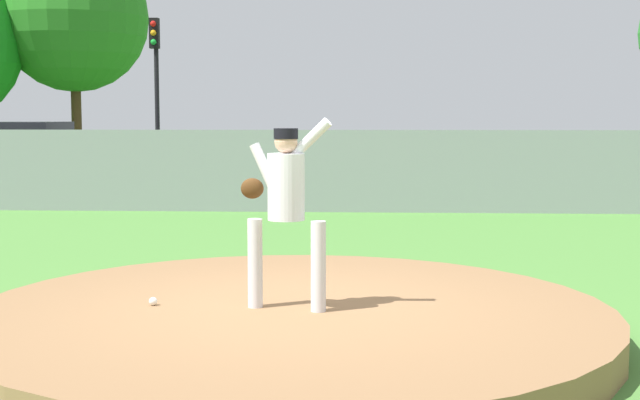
{
  "coord_description": "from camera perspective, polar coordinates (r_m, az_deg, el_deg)",
  "views": [
    {
      "loc": [
        0.67,
        -7.47,
        1.95
      ],
      "look_at": [
        0.09,
        3.04,
        0.93
      ],
      "focal_mm": 48.41,
      "sensor_mm": 36.0,
      "label": 1
    }
  ],
  "objects": [
    {
      "name": "tree_bushy_near",
      "position": [
        33.56,
        -15.96,
        11.48
      ],
      "size": [
        5.42,
        5.42,
        8.26
      ],
      "color": "#4C331E",
      "rests_on": "ground_plane"
    },
    {
      "name": "asphalt_strip",
      "position": [
        22.06,
        1.39,
        0.49
      ],
      "size": [
        44.0,
        7.0,
        0.01
      ],
      "primitive_type": "cube",
      "color": "#2B2B2D",
      "rests_on": "ground_plane"
    },
    {
      "name": "parked_car_champagne",
      "position": [
        24.14,
        -18.61,
        2.65
      ],
      "size": [
        1.96,
        4.18,
        1.8
      ],
      "color": "tan",
      "rests_on": "ground_plane"
    },
    {
      "name": "baseball",
      "position": [
        7.85,
        -10.97,
        -6.59
      ],
      "size": [
        0.07,
        0.07,
        0.07
      ],
      "primitive_type": "sphere",
      "color": "white",
      "rests_on": "pitchers_mound"
    },
    {
      "name": "pitchers_mound",
      "position": [
        7.71,
        -1.96,
        -8.04
      ],
      "size": [
        5.68,
        5.68,
        0.27
      ],
      "primitive_type": "cylinder",
      "color": "olive",
      "rests_on": "ground_plane"
    },
    {
      "name": "traffic_cone_orange",
      "position": [
        20.96,
        -13.11,
        0.79
      ],
      "size": [
        0.4,
        0.4,
        0.55
      ],
      "color": "orange",
      "rests_on": "asphalt_strip"
    },
    {
      "name": "traffic_light_near",
      "position": [
        26.78,
        -10.8,
        8.42
      ],
      "size": [
        0.28,
        0.46,
        4.88
      ],
      "color": "black",
      "rests_on": "ground_plane"
    },
    {
      "name": "pitcher_youth",
      "position": [
        7.43,
        -2.34,
        0.11
      ],
      "size": [
        0.8,
        0.32,
        1.66
      ],
      "color": "silver",
      "rests_on": "pitchers_mound"
    },
    {
      "name": "ground_plane",
      "position": [
        13.62,
        0.29,
        -2.67
      ],
      "size": [
        80.0,
        80.0,
        0.0
      ],
      "primitive_type": "plane",
      "color": "#4C8438"
    },
    {
      "name": "chainlink_fence",
      "position": [
        17.52,
        0.94,
        1.92
      ],
      "size": [
        36.12,
        0.07,
        1.78
      ],
      "color": "gray",
      "rests_on": "ground_plane"
    }
  ]
}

